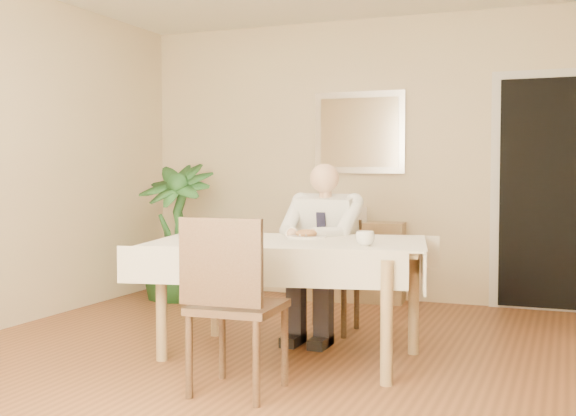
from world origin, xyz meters
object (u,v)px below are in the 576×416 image
at_px(chair_far, 332,269).
at_px(potted_palm, 176,232).
at_px(dining_table, 290,253).
at_px(chair_near, 231,295).
at_px(coffee_mug, 365,238).
at_px(sideboard, 354,261).
at_px(seated_man, 320,241).

xyz_separation_m(chair_far, potted_palm, (-1.75, 0.70, 0.17)).
height_order(chair_far, potted_palm, potted_palm).
height_order(dining_table, chair_far, chair_far).
relative_size(chair_near, coffee_mug, 8.69).
bearing_deg(chair_far, potted_palm, 150.24).
bearing_deg(sideboard, seated_man, -88.19).
xyz_separation_m(seated_man, sideboard, (-0.18, 1.51, -0.33)).
distance_m(seated_man, potted_palm, 2.01).
bearing_deg(potted_palm, sideboard, 18.70).
height_order(chair_near, potted_palm, potted_palm).
bearing_deg(seated_man, sideboard, 96.87).
bearing_deg(seated_man, potted_palm, 150.69).
distance_m(chair_far, coffee_mug, 1.22).
distance_m(dining_table, sideboard, 2.13).
distance_m(chair_near, seated_man, 1.47).
height_order(coffee_mug, sideboard, coffee_mug).
relative_size(chair_far, chair_near, 0.86).
relative_size(seated_man, sideboard, 1.37).
distance_m(dining_table, chair_far, 0.90).
xyz_separation_m(dining_table, coffee_mug, (0.54, -0.17, 0.13)).
bearing_deg(coffee_mug, chair_far, 117.39).
distance_m(seated_man, sideboard, 1.56).
bearing_deg(coffee_mug, chair_near, -127.25).
height_order(chair_far, coffee_mug, coffee_mug).
xyz_separation_m(dining_table, seated_man, (-0.00, 0.59, 0.02)).
height_order(coffee_mug, potted_palm, potted_palm).
height_order(dining_table, sideboard, dining_table).
relative_size(chair_far, potted_palm, 0.65).
distance_m(dining_table, potted_palm, 2.35).
bearing_deg(potted_palm, coffee_mug, -37.27).
relative_size(dining_table, chair_far, 2.33).
bearing_deg(seated_man, coffee_mug, -54.65).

